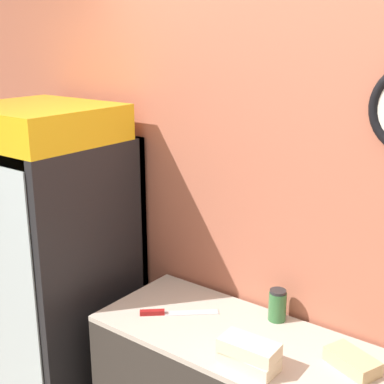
{
  "coord_description": "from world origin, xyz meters",
  "views": [
    {
      "loc": [
        0.86,
        -0.91,
        2.16
      ],
      "look_at": [
        -0.54,
        0.93,
        1.48
      ],
      "focal_mm": 50.0,
      "sensor_mm": 36.0,
      "label": 1
    }
  ],
  "objects_px": {
    "sandwich_stack_middle": "(249,348)",
    "sandwich_stack_bottom": "(249,361)",
    "beverage_cooler": "(61,256)",
    "chefs_knife": "(168,313)",
    "sandwich_flat_right": "(352,361)",
    "condiment_jar": "(277,305)"
  },
  "relations": [
    {
      "from": "sandwich_stack_bottom",
      "to": "chefs_knife",
      "type": "height_order",
      "value": "sandwich_stack_bottom"
    },
    {
      "from": "beverage_cooler",
      "to": "chefs_knife",
      "type": "height_order",
      "value": "beverage_cooler"
    },
    {
      "from": "chefs_knife",
      "to": "condiment_jar",
      "type": "height_order",
      "value": "condiment_jar"
    },
    {
      "from": "chefs_knife",
      "to": "condiment_jar",
      "type": "relative_size",
      "value": 2.0
    },
    {
      "from": "beverage_cooler",
      "to": "sandwich_stack_bottom",
      "type": "bearing_deg",
      "value": -6.22
    },
    {
      "from": "sandwich_stack_bottom",
      "to": "sandwich_flat_right",
      "type": "distance_m",
      "value": 0.4
    },
    {
      "from": "sandwich_stack_bottom",
      "to": "condiment_jar",
      "type": "height_order",
      "value": "condiment_jar"
    },
    {
      "from": "beverage_cooler",
      "to": "sandwich_flat_right",
      "type": "height_order",
      "value": "beverage_cooler"
    },
    {
      "from": "sandwich_stack_bottom",
      "to": "sandwich_flat_right",
      "type": "relative_size",
      "value": 1.0
    },
    {
      "from": "beverage_cooler",
      "to": "sandwich_stack_middle",
      "type": "bearing_deg",
      "value": -6.22
    },
    {
      "from": "beverage_cooler",
      "to": "sandwich_stack_bottom",
      "type": "xyz_separation_m",
      "value": [
        1.29,
        -0.14,
        -0.06
      ]
    },
    {
      "from": "sandwich_flat_right",
      "to": "condiment_jar",
      "type": "xyz_separation_m",
      "value": [
        -0.41,
        0.15,
        0.04
      ]
    },
    {
      "from": "beverage_cooler",
      "to": "condiment_jar",
      "type": "xyz_separation_m",
      "value": [
        1.2,
        0.25,
        -0.01
      ]
    },
    {
      "from": "beverage_cooler",
      "to": "chefs_knife",
      "type": "relative_size",
      "value": 6.17
    },
    {
      "from": "sandwich_stack_middle",
      "to": "sandwich_flat_right",
      "type": "height_order",
      "value": "sandwich_stack_middle"
    },
    {
      "from": "chefs_knife",
      "to": "condiment_jar",
      "type": "xyz_separation_m",
      "value": [
        0.43,
        0.26,
        0.07
      ]
    },
    {
      "from": "beverage_cooler",
      "to": "sandwich_stack_bottom",
      "type": "distance_m",
      "value": 1.3
    },
    {
      "from": "sandwich_stack_bottom",
      "to": "sandwich_flat_right",
      "type": "xyz_separation_m",
      "value": [
        0.32,
        0.24,
        0.0
      ]
    },
    {
      "from": "sandwich_stack_middle",
      "to": "sandwich_stack_bottom",
      "type": "bearing_deg",
      "value": 0.0
    },
    {
      "from": "sandwich_flat_right",
      "to": "condiment_jar",
      "type": "distance_m",
      "value": 0.44
    },
    {
      "from": "sandwich_flat_right",
      "to": "chefs_knife",
      "type": "distance_m",
      "value": 0.85
    },
    {
      "from": "sandwich_stack_middle",
      "to": "condiment_jar",
      "type": "height_order",
      "value": "condiment_jar"
    }
  ]
}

